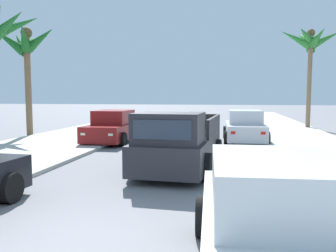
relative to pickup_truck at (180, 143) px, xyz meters
name	(u,v)px	position (x,y,z in m)	size (l,w,h in m)	color
ground_plane	(60,245)	(-1.02, -5.76, -0.81)	(160.00, 160.00, 0.00)	slate
sidewalk_left	(72,138)	(-6.43, 6.24, -0.75)	(5.26, 60.00, 0.12)	#B2AFA8
sidewalk_right	(294,143)	(4.39, 6.24, -0.75)	(5.26, 60.00, 0.12)	#B2AFA8
curb_left	(95,139)	(-5.20, 6.24, -0.76)	(0.16, 60.00, 0.10)	silver
curb_right	(266,143)	(3.16, 6.24, -0.76)	(0.16, 60.00, 0.10)	silver
pickup_truck	(180,143)	(0.00, 0.00, 0.00)	(2.44, 5.32, 1.80)	#28282D
car_left_near	(113,127)	(-4.02, 5.70, -0.10)	(2.05, 4.27, 1.54)	maroon
car_right_near	(277,225)	(2.04, -6.29, -0.10)	(2.20, 4.33, 1.54)	silver
car_right_mid	(245,127)	(2.21, 6.97, -0.10)	(2.11, 4.30, 1.54)	silver
palm_tree_right_fore	(310,44)	(6.66, 14.43, 4.82)	(4.15, 3.38, 6.70)	#846B4C
palm_tree_right_mid	(27,47)	(-9.37, 7.26, 4.03)	(3.53, 3.66, 5.97)	brown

